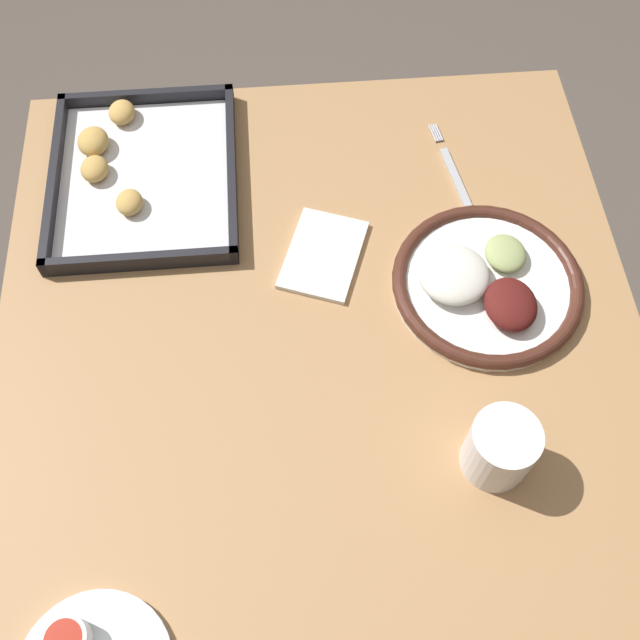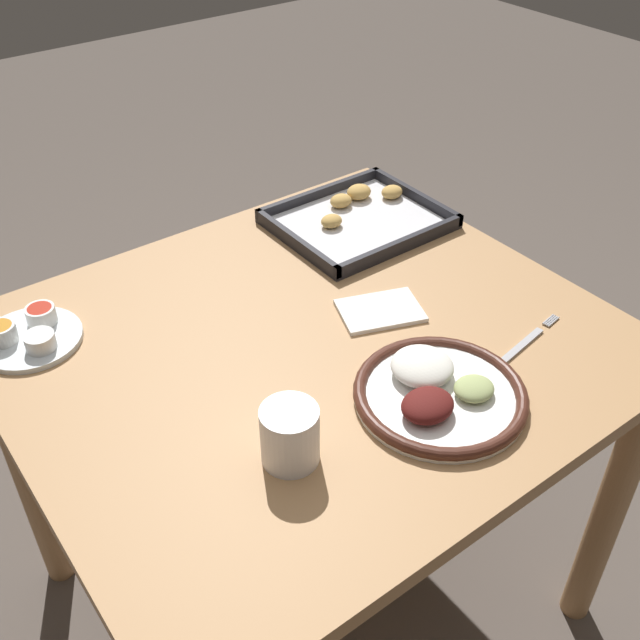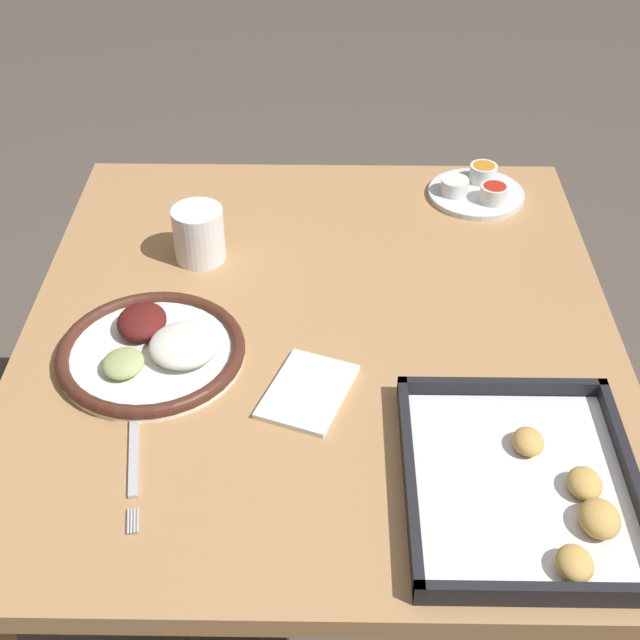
{
  "view_description": "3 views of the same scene",
  "coord_description": "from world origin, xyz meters",
  "px_view_note": "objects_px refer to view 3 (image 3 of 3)",
  "views": [
    {
      "loc": [
        -0.46,
        0.04,
        1.6
      ],
      "look_at": [
        0.02,
        0.0,
        0.75
      ],
      "focal_mm": 42.0,
      "sensor_mm": 36.0,
      "label": 1
    },
    {
      "loc": [
        -0.56,
        -0.78,
        1.5
      ],
      "look_at": [
        0.02,
        0.0,
        0.75
      ],
      "focal_mm": 42.0,
      "sensor_mm": 36.0,
      "label": 2
    },
    {
      "loc": [
        1.0,
        0.01,
        1.54
      ],
      "look_at": [
        0.02,
        0.0,
        0.75
      ],
      "focal_mm": 50.0,
      "sensor_mm": 36.0,
      "label": 3
    }
  ],
  "objects_px": {
    "fork": "(134,454)",
    "baking_tray": "(530,487)",
    "drinking_cup": "(199,234)",
    "napkin": "(308,391)",
    "dinner_plate": "(154,350)",
    "saucer_plate": "(477,189)"
  },
  "relations": [
    {
      "from": "fork",
      "to": "baking_tray",
      "type": "distance_m",
      "value": 0.48
    },
    {
      "from": "fork",
      "to": "drinking_cup",
      "type": "xyz_separation_m",
      "value": [
        -0.43,
        0.03,
        0.04
      ]
    },
    {
      "from": "baking_tray",
      "to": "napkin",
      "type": "height_order",
      "value": "baking_tray"
    },
    {
      "from": "baking_tray",
      "to": "drinking_cup",
      "type": "xyz_separation_m",
      "value": [
        -0.48,
        -0.45,
        0.03
      ]
    },
    {
      "from": "dinner_plate",
      "to": "napkin",
      "type": "xyz_separation_m",
      "value": [
        0.07,
        0.22,
        -0.01
      ]
    },
    {
      "from": "napkin",
      "to": "saucer_plate",
      "type": "bearing_deg",
      "value": 150.89
    },
    {
      "from": "saucer_plate",
      "to": "drinking_cup",
      "type": "height_order",
      "value": "drinking_cup"
    },
    {
      "from": "saucer_plate",
      "to": "napkin",
      "type": "distance_m",
      "value": 0.59
    },
    {
      "from": "saucer_plate",
      "to": "napkin",
      "type": "bearing_deg",
      "value": -29.11
    },
    {
      "from": "saucer_plate",
      "to": "napkin",
      "type": "relative_size",
      "value": 1.02
    },
    {
      "from": "dinner_plate",
      "to": "fork",
      "type": "distance_m",
      "value": 0.18
    },
    {
      "from": "dinner_plate",
      "to": "baking_tray",
      "type": "xyz_separation_m",
      "value": [
        0.24,
        0.48,
        -0.0
      ]
    },
    {
      "from": "dinner_plate",
      "to": "drinking_cup",
      "type": "distance_m",
      "value": 0.25
    },
    {
      "from": "fork",
      "to": "saucer_plate",
      "type": "height_order",
      "value": "saucer_plate"
    },
    {
      "from": "drinking_cup",
      "to": "napkin",
      "type": "bearing_deg",
      "value": 29.68
    },
    {
      "from": "saucer_plate",
      "to": "napkin",
      "type": "xyz_separation_m",
      "value": [
        0.51,
        -0.29,
        -0.01
      ]
    },
    {
      "from": "saucer_plate",
      "to": "baking_tray",
      "type": "relative_size",
      "value": 0.52
    },
    {
      "from": "fork",
      "to": "napkin",
      "type": "relative_size",
      "value": 1.33
    },
    {
      "from": "saucer_plate",
      "to": "baking_tray",
      "type": "bearing_deg",
      "value": -1.77
    },
    {
      "from": "napkin",
      "to": "fork",
      "type": "bearing_deg",
      "value": -61.89
    },
    {
      "from": "baking_tray",
      "to": "napkin",
      "type": "relative_size",
      "value": 1.96
    },
    {
      "from": "fork",
      "to": "baking_tray",
      "type": "bearing_deg",
      "value": 74.27
    }
  ]
}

